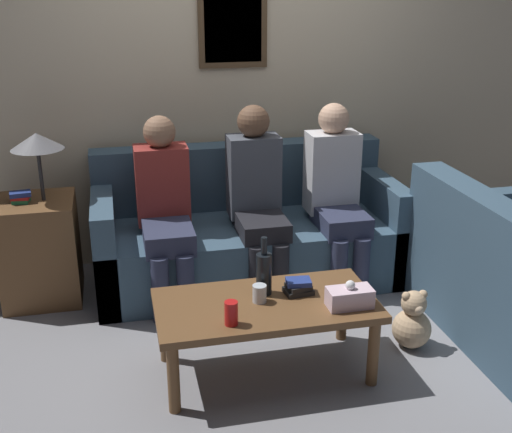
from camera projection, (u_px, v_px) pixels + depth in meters
The scene contains 14 objects.
ground_plane at pixel (264, 309), 4.10m from camera, with size 16.00×16.00×0.00m, color gray.
wall_back at pixel (232, 81), 4.56m from camera, with size 9.00×0.08×2.60m.
couch_main at pixel (247, 235), 4.48m from camera, with size 2.07×0.89×0.89m.
coffee_table at pixel (266, 311), 3.34m from camera, with size 1.15×0.58×0.42m.
side_table_with_lamp at pixel (40, 243), 4.13m from camera, with size 0.48×0.48×1.11m.
wine_bottle at pixel (264, 273), 3.36m from camera, with size 0.08×0.08×0.32m.
drinking_glass at pixel (259, 294), 3.30m from camera, with size 0.07×0.07×0.09m.
book_stack at pixel (298, 287), 3.40m from camera, with size 0.16×0.12×0.08m.
soda_can at pixel (231, 313), 3.08m from camera, with size 0.07×0.07×0.12m.
tissue_box at pixel (350, 297), 3.25m from camera, with size 0.23×0.12×0.15m.
person_left at pixel (165, 205), 4.08m from camera, with size 0.34×0.65×1.18m.
person_middle at pixel (257, 194), 4.21m from camera, with size 0.34×0.61×1.23m.
person_right at pixel (336, 190), 4.30m from camera, with size 0.34×0.59×1.22m.
teddy_bear at pixel (412, 323), 3.65m from camera, with size 0.22×0.22×0.35m.
Camera 1 is at (-0.86, -3.53, 2.00)m, focal length 45.00 mm.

